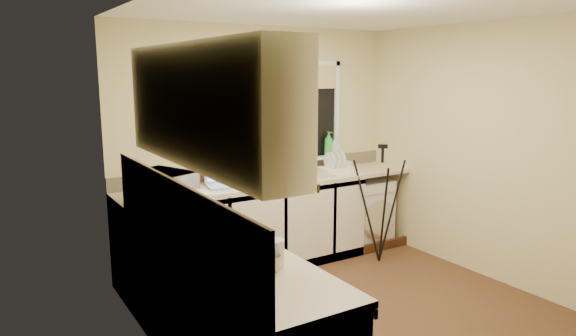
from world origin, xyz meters
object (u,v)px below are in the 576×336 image
(kettle, at_px, (201,208))
(plant_a, at_px, (239,152))
(cup_left, at_px, (273,263))
(laptop, at_px, (224,178))
(dish_rack, at_px, (336,170))
(cup_back, at_px, (347,165))
(plant_b, at_px, (257,152))
(plant_d, at_px, (300,148))
(steel_jar, at_px, (223,248))
(washing_machine, at_px, (362,212))
(soap_bottle_green, at_px, (329,143))
(soap_bottle_clear, at_px, (335,146))
(tripod, at_px, (381,204))
(microwave, at_px, (164,189))
(glass_jug, at_px, (275,253))

(kettle, relative_size, plant_a, 0.85)
(cup_left, bearing_deg, kettle, 89.07)
(laptop, distance_m, dish_rack, 1.33)
(plant_a, relative_size, cup_back, 2.12)
(plant_b, bearing_deg, cup_left, -116.58)
(plant_d, bearing_deg, laptop, -170.62)
(kettle, relative_size, steel_jar, 2.00)
(washing_machine, bearing_deg, cup_left, -140.45)
(laptop, bearing_deg, steel_jar, -104.36)
(steel_jar, xyz_separation_m, soap_bottle_green, (2.23, 1.99, 0.23))
(steel_jar, distance_m, plant_a, 2.26)
(washing_machine, xyz_separation_m, dish_rack, (-0.41, -0.02, 0.54))
(plant_a, height_order, cup_left, plant_a)
(soap_bottle_clear, bearing_deg, cup_back, -62.19)
(cup_left, bearing_deg, tripod, 35.56)
(dish_rack, relative_size, plant_b, 1.55)
(steel_jar, bearing_deg, kettle, 77.66)
(steel_jar, distance_m, microwave, 1.36)
(soap_bottle_clear, bearing_deg, washing_machine, -32.14)
(soap_bottle_clear, bearing_deg, microwave, -164.67)
(soap_bottle_green, bearing_deg, cup_back, -51.67)
(soap_bottle_green, height_order, cup_back, soap_bottle_green)
(kettle, xyz_separation_m, plant_d, (1.67, 1.23, 0.16))
(kettle, bearing_deg, soap_bottle_green, 31.33)
(cup_back, bearing_deg, plant_b, 171.15)
(tripod, xyz_separation_m, soap_bottle_green, (-0.14, 0.75, 0.56))
(kettle, relative_size, cup_left, 2.23)
(dish_rack, xyz_separation_m, plant_d, (-0.34, 0.20, 0.25))
(glass_jug, distance_m, plant_a, 2.44)
(washing_machine, bearing_deg, plant_b, 169.37)
(kettle, bearing_deg, laptop, 57.58)
(washing_machine, bearing_deg, kettle, -158.15)
(soap_bottle_clear, bearing_deg, tripod, -83.98)
(tripod, distance_m, plant_d, 1.05)
(laptop, distance_m, soap_bottle_clear, 1.48)
(steel_jar, bearing_deg, cup_back, 37.49)
(plant_b, height_order, soap_bottle_green, soap_bottle_green)
(steel_jar, relative_size, microwave, 0.21)
(plant_a, bearing_deg, plant_d, -0.59)
(cup_left, bearing_deg, microwave, 91.53)
(dish_rack, bearing_deg, glass_jug, -127.55)
(soap_bottle_green, bearing_deg, steel_jar, -138.25)
(laptop, bearing_deg, cup_left, -97.33)
(tripod, xyz_separation_m, plant_b, (-1.06, 0.74, 0.54))
(microwave, bearing_deg, glass_jug, 161.10)
(steel_jar, bearing_deg, soap_bottle_clear, 40.51)
(tripod, relative_size, soap_bottle_clear, 5.90)
(kettle, relative_size, dish_rack, 0.62)
(steel_jar, relative_size, soap_bottle_clear, 0.52)
(dish_rack, relative_size, cup_back, 2.92)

